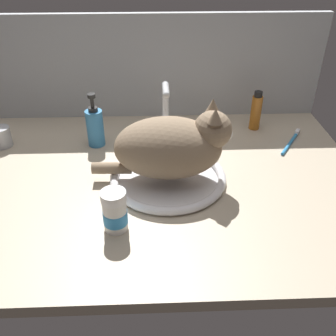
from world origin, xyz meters
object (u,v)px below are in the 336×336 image
(amber_bottle, at_px, (256,111))
(metal_jar, at_px, (1,137))
(sink_basin, at_px, (168,177))
(soap_pump_bottle, at_px, (95,127))
(faucet, at_px, (166,122))
(pill_bottle, at_px, (115,212))
(cat, at_px, (175,146))
(toothbrush, at_px, (291,141))

(amber_bottle, bearing_deg, metal_jar, -173.82)
(sink_basin, relative_size, soap_pump_bottle, 1.86)
(faucet, relative_size, pill_bottle, 2.01)
(cat, bearing_deg, faucet, 95.22)
(cat, xyz_separation_m, soap_pump_bottle, (-0.24, 0.21, -0.05))
(sink_basin, height_order, toothbrush, sink_basin)
(pill_bottle, bearing_deg, sink_basin, 55.84)
(cat, height_order, soap_pump_bottle, cat)
(sink_basin, bearing_deg, faucet, 90.00)
(faucet, bearing_deg, pill_bottle, -108.49)
(sink_basin, relative_size, metal_jar, 5.00)
(faucet, distance_m, cat, 0.20)
(pill_bottle, bearing_deg, cat, 52.20)
(faucet, relative_size, toothbrush, 1.41)
(toothbrush, bearing_deg, faucet, 179.50)
(faucet, height_order, soap_pump_bottle, faucet)
(toothbrush, bearing_deg, amber_bottle, 131.59)
(metal_jar, bearing_deg, sink_basin, -22.05)
(faucet, xyz_separation_m, soap_pump_bottle, (-0.22, 0.01, -0.02))
(toothbrush, bearing_deg, pill_bottle, -144.56)
(faucet, height_order, toothbrush, faucet)
(pill_bottle, distance_m, metal_jar, 0.56)
(toothbrush, bearing_deg, soap_pump_bottle, 178.49)
(sink_basin, bearing_deg, soap_pump_bottle, 136.71)
(cat, height_order, metal_jar, cat)
(soap_pump_bottle, bearing_deg, amber_bottle, 9.84)
(soap_pump_bottle, bearing_deg, faucet, -3.38)
(soap_pump_bottle, bearing_deg, sink_basin, -43.29)
(sink_basin, height_order, metal_jar, metal_jar)
(sink_basin, distance_m, metal_jar, 0.56)
(sink_basin, xyz_separation_m, metal_jar, (-0.52, 0.21, 0.02))
(soap_pump_bottle, distance_m, toothbrush, 0.63)
(faucet, relative_size, metal_jar, 3.28)
(cat, relative_size, metal_jar, 5.84)
(amber_bottle, bearing_deg, faucet, -161.26)
(sink_basin, distance_m, toothbrush, 0.45)
(metal_jar, xyz_separation_m, amber_bottle, (0.83, 0.09, 0.03))
(faucet, xyz_separation_m, pill_bottle, (-0.13, -0.38, -0.03))
(sink_basin, bearing_deg, metal_jar, 157.95)
(amber_bottle, bearing_deg, cat, -134.16)
(cat, bearing_deg, sink_basin, 177.89)
(sink_basin, distance_m, amber_bottle, 0.44)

